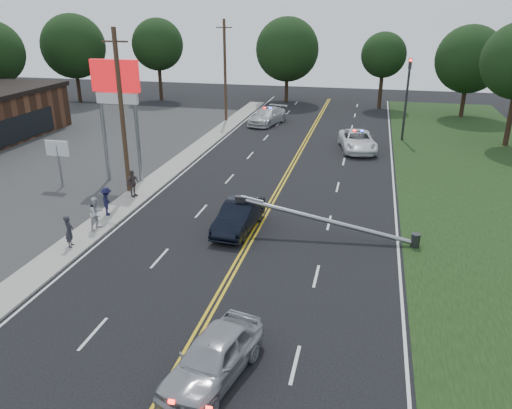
% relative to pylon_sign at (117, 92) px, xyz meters
% --- Properties ---
extents(ground, '(120.00, 120.00, 0.00)m').
position_rel_pylon_sign_xyz_m(ground, '(10.50, -14.00, -6.00)').
color(ground, black).
rests_on(ground, ground).
extents(sidewalk, '(1.80, 70.00, 0.12)m').
position_rel_pylon_sign_xyz_m(sidewalk, '(2.10, -4.00, -5.94)').
color(sidewalk, '#9C968D').
rests_on(sidewalk, ground).
extents(centerline_yellow, '(0.36, 80.00, 0.00)m').
position_rel_pylon_sign_xyz_m(centerline_yellow, '(10.50, -4.00, -5.99)').
color(centerline_yellow, gold).
rests_on(centerline_yellow, ground).
extents(pylon_sign, '(3.20, 0.35, 8.00)m').
position_rel_pylon_sign_xyz_m(pylon_sign, '(0.00, 0.00, 0.00)').
color(pylon_sign, gray).
rests_on(pylon_sign, ground).
extents(small_sign, '(1.60, 0.14, 3.10)m').
position_rel_pylon_sign_xyz_m(small_sign, '(-3.50, -2.00, -3.66)').
color(small_sign, gray).
rests_on(small_sign, ground).
extents(traffic_signal, '(0.28, 0.41, 7.05)m').
position_rel_pylon_sign_xyz_m(traffic_signal, '(18.80, 16.00, -1.79)').
color(traffic_signal, '#2D2D30').
rests_on(traffic_signal, ground).
extents(fallen_streetlight, '(9.36, 0.44, 1.91)m').
position_rel_pylon_sign_xyz_m(fallen_streetlight, '(14.69, -6.00, -5.08)').
color(fallen_streetlight, '#2D2D30').
rests_on(fallen_streetlight, ground).
extents(utility_pole_mid, '(1.60, 0.28, 10.00)m').
position_rel_pylon_sign_xyz_m(utility_pole_mid, '(1.30, -2.00, -0.91)').
color(utility_pole_mid, '#382619').
rests_on(utility_pole_mid, ground).
extents(utility_pole_far, '(1.60, 0.28, 10.00)m').
position_rel_pylon_sign_xyz_m(utility_pole_far, '(1.30, 20.00, -0.91)').
color(utility_pole_far, '#382619').
rests_on(utility_pole_far, ground).
extents(tree_4, '(7.56, 7.56, 10.44)m').
position_rel_pylon_sign_xyz_m(tree_4, '(-19.65, 26.74, 0.65)').
color(tree_4, black).
rests_on(tree_4, ground).
extents(tree_5, '(6.27, 6.27, 9.91)m').
position_rel_pylon_sign_xyz_m(tree_5, '(-10.39, 30.49, 0.76)').
color(tree_5, black).
rests_on(tree_5, ground).
extents(tree_6, '(7.60, 7.60, 10.09)m').
position_rel_pylon_sign_xyz_m(tree_6, '(5.41, 32.69, 0.28)').
color(tree_6, black).
rests_on(tree_6, ground).
extents(tree_7, '(5.07, 5.07, 8.55)m').
position_rel_pylon_sign_xyz_m(tree_7, '(16.76, 31.07, -0.00)').
color(tree_7, black).
rests_on(tree_7, ground).
extents(tree_8, '(6.94, 6.94, 9.48)m').
position_rel_pylon_sign_xyz_m(tree_8, '(25.41, 27.97, -0.00)').
color(tree_8, black).
rests_on(tree_8, ground).
extents(crashed_sedan, '(1.93, 4.73, 1.52)m').
position_rel_pylon_sign_xyz_m(crashed_sedan, '(9.59, -5.98, -5.24)').
color(crashed_sedan, black).
rests_on(crashed_sedan, ground).
extents(waiting_sedan, '(2.78, 4.79, 1.53)m').
position_rel_pylon_sign_xyz_m(waiting_sedan, '(11.76, -17.17, -5.23)').
color(waiting_sedan, '#9E9FA6').
rests_on(waiting_sedan, ground).
extents(emergency_a, '(3.66, 6.12, 1.59)m').
position_rel_pylon_sign_xyz_m(emergency_a, '(15.02, 11.58, -5.20)').
color(emergency_a, white).
rests_on(emergency_a, ground).
extents(emergency_b, '(3.56, 5.95, 1.62)m').
position_rel_pylon_sign_xyz_m(emergency_b, '(5.75, 19.62, -5.19)').
color(emergency_b, silver).
rests_on(emergency_b, ground).
extents(bystander_a, '(0.55, 0.68, 1.61)m').
position_rel_pylon_sign_xyz_m(bystander_a, '(2.17, -10.00, -5.07)').
color(bystander_a, '#292830').
rests_on(bystander_a, sidewalk).
extents(bystander_b, '(0.85, 0.99, 1.77)m').
position_rel_pylon_sign_xyz_m(bystander_b, '(2.40, -7.81, -4.99)').
color(bystander_b, silver).
rests_on(bystander_b, sidewalk).
extents(bystander_c, '(0.97, 1.20, 1.61)m').
position_rel_pylon_sign_xyz_m(bystander_c, '(1.98, -5.96, -5.07)').
color(bystander_c, '#161738').
rests_on(bystander_c, sidewalk).
extents(bystander_d, '(0.70, 1.06, 1.68)m').
position_rel_pylon_sign_xyz_m(bystander_d, '(2.03, -2.91, -5.04)').
color(bystander_d, '#554644').
rests_on(bystander_d, sidewalk).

